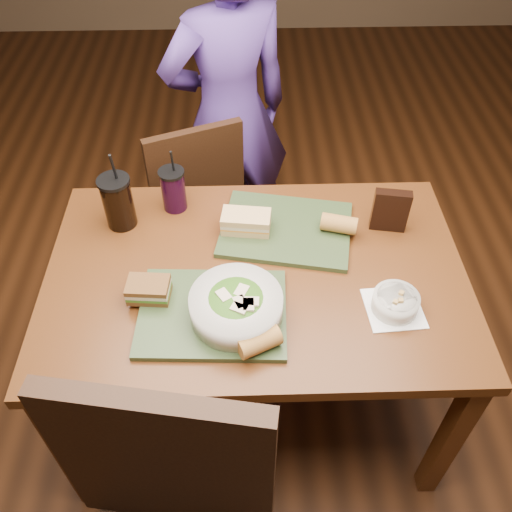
{
  "coord_description": "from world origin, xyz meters",
  "views": [
    {
      "loc": [
        -0.03,
        -1.12,
        1.99
      ],
      "look_at": [
        0.0,
        0.0,
        0.82
      ],
      "focal_mm": 38.0,
      "sensor_mm": 36.0,
      "label": 1
    }
  ],
  "objects_px": {
    "chair_far": "(201,197)",
    "sandwich_near": "(149,290)",
    "soup_bowl": "(395,302)",
    "cup_berry": "(173,189)",
    "tray_near": "(213,313)",
    "baguette_near": "(259,342)",
    "sandwich_far": "(246,222)",
    "dining_table": "(256,291)",
    "tray_far": "(286,229)",
    "baguette_far": "(339,224)",
    "chip_bag": "(390,211)",
    "diner": "(229,116)",
    "salad_bowl": "(236,305)",
    "cup_cola": "(118,202)"
  },
  "relations": [
    {
      "from": "salad_bowl",
      "to": "cup_cola",
      "type": "bearing_deg",
      "value": 132.67
    },
    {
      "from": "cup_cola",
      "to": "cup_berry",
      "type": "bearing_deg",
      "value": 24.32
    },
    {
      "from": "baguette_far",
      "to": "chip_bag",
      "type": "bearing_deg",
      "value": 9.22
    },
    {
      "from": "salad_bowl",
      "to": "baguette_far",
      "type": "xyz_separation_m",
      "value": [
        0.33,
        0.34,
        -0.01
      ]
    },
    {
      "from": "dining_table",
      "to": "chip_bag",
      "type": "height_order",
      "value": "chip_bag"
    },
    {
      "from": "baguette_near",
      "to": "chip_bag",
      "type": "distance_m",
      "value": 0.65
    },
    {
      "from": "sandwich_near",
      "to": "cup_berry",
      "type": "relative_size",
      "value": 0.54
    },
    {
      "from": "diner",
      "to": "tray_near",
      "type": "xyz_separation_m",
      "value": [
        -0.04,
        -1.04,
        -0.0
      ]
    },
    {
      "from": "diner",
      "to": "cup_cola",
      "type": "xyz_separation_m",
      "value": [
        -0.35,
        -0.64,
        0.08
      ]
    },
    {
      "from": "sandwich_far",
      "to": "diner",
      "type": "bearing_deg",
      "value": 94.96
    },
    {
      "from": "sandwich_far",
      "to": "cup_cola",
      "type": "xyz_separation_m",
      "value": [
        -0.42,
        0.06,
        0.04
      ]
    },
    {
      "from": "baguette_near",
      "to": "tray_near",
      "type": "bearing_deg",
      "value": 135.04
    },
    {
      "from": "tray_far",
      "to": "sandwich_far",
      "type": "relative_size",
      "value": 2.52
    },
    {
      "from": "soup_bowl",
      "to": "cup_berry",
      "type": "distance_m",
      "value": 0.82
    },
    {
      "from": "dining_table",
      "to": "diner",
      "type": "height_order",
      "value": "diner"
    },
    {
      "from": "sandwich_near",
      "to": "baguette_far",
      "type": "xyz_separation_m",
      "value": [
        0.59,
        0.26,
        0.0
      ]
    },
    {
      "from": "baguette_far",
      "to": "chip_bag",
      "type": "relative_size",
      "value": 0.76
    },
    {
      "from": "diner",
      "to": "tray_near",
      "type": "height_order",
      "value": "diner"
    },
    {
      "from": "chip_bag",
      "to": "tray_far",
      "type": "bearing_deg",
      "value": -168.82
    },
    {
      "from": "salad_bowl",
      "to": "sandwich_far",
      "type": "distance_m",
      "value": 0.36
    },
    {
      "from": "sandwich_far",
      "to": "chair_far",
      "type": "bearing_deg",
      "value": 110.64
    },
    {
      "from": "dining_table",
      "to": "sandwich_near",
      "type": "xyz_separation_m",
      "value": [
        -0.31,
        -0.1,
        0.14
      ]
    },
    {
      "from": "chip_bag",
      "to": "baguette_near",
      "type": "bearing_deg",
      "value": -122.75
    },
    {
      "from": "dining_table",
      "to": "tray_far",
      "type": "distance_m",
      "value": 0.23
    },
    {
      "from": "tray_near",
      "to": "baguette_far",
      "type": "bearing_deg",
      "value": 38.72
    },
    {
      "from": "dining_table",
      "to": "tray_near",
      "type": "bearing_deg",
      "value": -128.18
    },
    {
      "from": "chair_far",
      "to": "cup_berry",
      "type": "height_order",
      "value": "cup_berry"
    },
    {
      "from": "salad_bowl",
      "to": "sandwich_far",
      "type": "relative_size",
      "value": 1.56
    },
    {
      "from": "chip_bag",
      "to": "baguette_far",
      "type": "bearing_deg",
      "value": -160.88
    },
    {
      "from": "sandwich_far",
      "to": "baguette_near",
      "type": "xyz_separation_m",
      "value": [
        0.03,
        -0.47,
        -0.0
      ]
    },
    {
      "from": "diner",
      "to": "sandwich_far",
      "type": "bearing_deg",
      "value": 72.8
    },
    {
      "from": "diner",
      "to": "sandwich_near",
      "type": "bearing_deg",
      "value": 54.85
    },
    {
      "from": "sandwich_near",
      "to": "chip_bag",
      "type": "distance_m",
      "value": 0.81
    },
    {
      "from": "soup_bowl",
      "to": "cup_berry",
      "type": "relative_size",
      "value": 0.73
    },
    {
      "from": "dining_table",
      "to": "sandwich_near",
      "type": "distance_m",
      "value": 0.36
    },
    {
      "from": "cup_cola",
      "to": "chip_bag",
      "type": "distance_m",
      "value": 0.89
    },
    {
      "from": "salad_bowl",
      "to": "sandwich_far",
      "type": "bearing_deg",
      "value": 84.62
    },
    {
      "from": "chip_bag",
      "to": "sandwich_far",
      "type": "bearing_deg",
      "value": -168.77
    },
    {
      "from": "cup_cola",
      "to": "chip_bag",
      "type": "xyz_separation_m",
      "value": [
        0.88,
        -0.05,
        -0.02
      ]
    },
    {
      "from": "tray_far",
      "to": "salad_bowl",
      "type": "xyz_separation_m",
      "value": [
        -0.17,
        -0.36,
        0.05
      ]
    },
    {
      "from": "cup_cola",
      "to": "cup_berry",
      "type": "distance_m",
      "value": 0.19
    },
    {
      "from": "tray_far",
      "to": "baguette_far",
      "type": "bearing_deg",
      "value": -6.62
    },
    {
      "from": "baguette_far",
      "to": "chip_bag",
      "type": "xyz_separation_m",
      "value": [
        0.17,
        0.03,
        0.03
      ]
    },
    {
      "from": "soup_bowl",
      "to": "sandwich_near",
      "type": "relative_size",
      "value": 1.36
    },
    {
      "from": "cup_cola",
      "to": "cup_berry",
      "type": "height_order",
      "value": "cup_cola"
    },
    {
      "from": "tray_near",
      "to": "baguette_near",
      "type": "relative_size",
      "value": 3.62
    },
    {
      "from": "chair_far",
      "to": "sandwich_far",
      "type": "height_order",
      "value": "chair_far"
    },
    {
      "from": "baguette_far",
      "to": "sandwich_near",
      "type": "bearing_deg",
      "value": -155.95
    },
    {
      "from": "chair_far",
      "to": "sandwich_near",
      "type": "relative_size",
      "value": 6.96
    },
    {
      "from": "chair_far",
      "to": "baguette_near",
      "type": "height_order",
      "value": "chair_far"
    }
  ]
}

